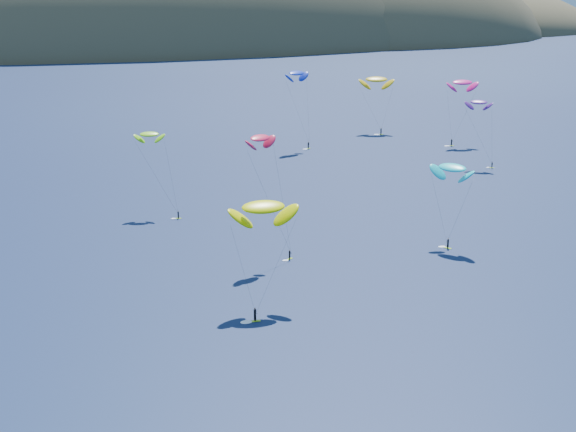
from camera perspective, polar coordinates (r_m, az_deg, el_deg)
The scene contains 9 objects.
island at distance 623.34m, azimuth -9.04°, elevation 11.36°, with size 730.00×300.00×210.00m.
kitesurfer_2 at distance 127.48m, azimuth -1.77°, elevation 0.64°, with size 10.92×11.63×18.56m.
kitesurfer_3 at distance 178.67m, azimuth -9.83°, elevation 5.73°, with size 8.35×11.34×18.79m.
kitesurfer_4 at distance 241.06m, azimuth 0.61°, elevation 10.12°, with size 9.41×9.82×24.24m.
kitesurfer_5 at distance 158.43m, azimuth 11.60°, elevation 3.38°, with size 8.44×9.73×17.36m.
kitesurfer_6 at distance 224.73m, azimuth 13.42°, elevation 7.88°, with size 7.74×10.02×18.99m.
kitesurfer_8 at distance 251.90m, azimuth 12.30°, elevation 9.26°, with size 10.73×7.72×21.11m.
kitesurfer_9 at distance 147.15m, azimuth -1.99°, elevation 5.54°, with size 8.51×8.93×24.07m.
kitesurfer_11 at distance 267.49m, azimuth 6.31°, elevation 9.63°, with size 11.95×12.72×19.77m.
Camera 1 is at (-40.94, -52.57, 52.21)m, focal length 50.00 mm.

